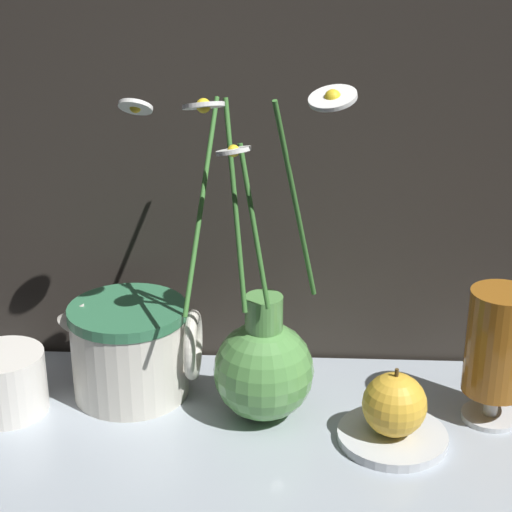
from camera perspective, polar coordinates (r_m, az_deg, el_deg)
The scene contains 8 objects.
ground_plane at distance 0.92m, azimuth -0.17°, elevation -12.35°, with size 6.00×6.00×0.00m, color black.
shelf at distance 0.92m, azimuth -0.17°, elevation -12.04°, with size 0.71×0.34×0.01m.
vase_with_flowers at distance 0.91m, azimuth 0.46°, elevation -6.96°, with size 0.24×0.15×0.36m.
yellow_mug at distance 0.98m, azimuth -16.46°, elevation -8.08°, with size 0.10×0.09×0.07m.
ceramic_pitcher at distance 0.97m, azimuth -8.33°, elevation -5.93°, with size 0.16×0.13×0.12m.
tea_glass at distance 0.93m, azimuth 15.83°, elevation -5.79°, with size 0.07×0.07×0.15m.
saucer_plate at distance 0.91m, azimuth 9.07°, elevation -11.80°, with size 0.11×0.11×0.01m.
orange_fruit at distance 0.89m, azimuth 9.22°, elevation -9.75°, with size 0.07×0.07×0.07m.
Camera 1 is at (0.04, -0.76, 0.52)m, focal length 60.00 mm.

